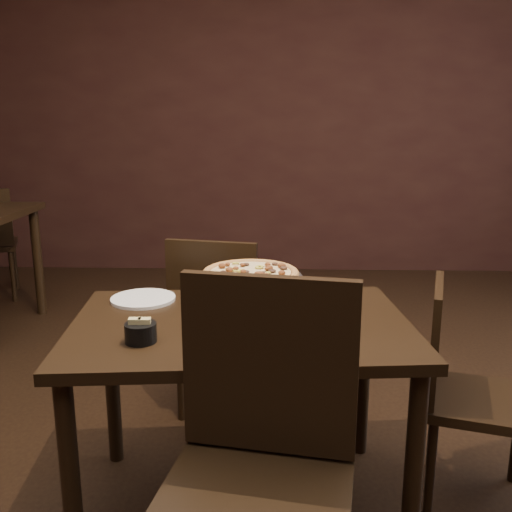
{
  "coord_description": "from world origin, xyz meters",
  "views": [
    {
      "loc": [
        0.08,
        -1.73,
        1.39
      ],
      "look_at": [
        0.02,
        0.15,
        0.93
      ],
      "focal_mm": 40.0,
      "sensor_mm": 36.0,
      "label": 1
    }
  ],
  "objects": [
    {
      "name": "room",
      "position": [
        0.06,
        0.03,
        1.4
      ],
      "size": [
        6.04,
        7.04,
        2.84
      ],
      "color": "black",
      "rests_on": "ground"
    },
    {
      "name": "dining_table",
      "position": [
        -0.03,
        0.1,
        0.62
      ],
      "size": [
        1.21,
        0.86,
        0.72
      ],
      "rotation": [
        0.0,
        0.0,
        0.09
      ],
      "color": "black",
      "rests_on": "ground"
    },
    {
      "name": "pizza_stand",
      "position": [
        -0.0,
        0.25,
        0.84
      ],
      "size": [
        0.38,
        0.38,
        0.16
      ],
      "color": "#B2B2B9",
      "rests_on": "dining_table"
    },
    {
      "name": "parmesan_shaker",
      "position": [
        -0.16,
        0.01,
        0.76
      ],
      "size": [
        0.06,
        0.06,
        0.1
      ],
      "color": "beige",
      "rests_on": "dining_table"
    },
    {
      "name": "pepper_flake_shaker",
      "position": [
        -0.02,
        -0.13,
        0.76
      ],
      "size": [
        0.06,
        0.06,
        0.1
      ],
      "color": "maroon",
      "rests_on": "dining_table"
    },
    {
      "name": "packet_caddy",
      "position": [
        -0.33,
        -0.09,
        0.75
      ],
      "size": [
        0.1,
        0.1,
        0.08
      ],
      "rotation": [
        0.0,
        0.0,
        0.09
      ],
      "color": "black",
      "rests_on": "dining_table"
    },
    {
      "name": "napkin_stack",
      "position": [
        0.19,
        -0.13,
        0.72
      ],
      "size": [
        0.16,
        0.16,
        0.01
      ],
      "primitive_type": "cube",
      "rotation": [
        0.0,
        0.0,
        0.4
      ],
      "color": "white",
      "rests_on": "dining_table"
    },
    {
      "name": "plate_left",
      "position": [
        -0.42,
        0.32,
        0.72
      ],
      "size": [
        0.24,
        0.24,
        0.01
      ],
      "primitive_type": "cylinder",
      "color": "white",
      "rests_on": "dining_table"
    },
    {
      "name": "plate_near",
      "position": [
        0.16,
        -0.13,
        0.72
      ],
      "size": [
        0.21,
        0.21,
        0.01
      ],
      "primitive_type": "cylinder",
      "color": "white",
      "rests_on": "dining_table"
    },
    {
      "name": "serving_spatula",
      "position": [
        0.09,
        0.04,
        0.84
      ],
      "size": [
        0.17,
        0.17,
        0.02
      ],
      "rotation": [
        0.0,
        0.0,
        -0.63
      ],
      "color": "#B2B2B9",
      "rests_on": "pizza_stand"
    },
    {
      "name": "chair_far",
      "position": [
        -0.17,
        0.77,
        0.48
      ],
      "size": [
        0.48,
        0.48,
        0.88
      ],
      "rotation": [
        0.0,
        0.0,
        2.95
      ],
      "color": "black",
      "rests_on": "ground"
    },
    {
      "name": "chair_near",
      "position": [
        0.04,
        -0.47,
        0.55
      ],
      "size": [
        0.54,
        0.54,
        1.0
      ],
      "rotation": [
        0.0,
        0.0,
        -0.18
      ],
      "color": "black",
      "rests_on": "ground"
    },
    {
      "name": "chair_side",
      "position": [
        0.77,
        0.19,
        0.45
      ],
      "size": [
        0.48,
        0.48,
        0.82
      ],
      "rotation": [
        0.0,
        0.0,
        1.28
      ],
      "color": "black",
      "rests_on": "ground"
    }
  ]
}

